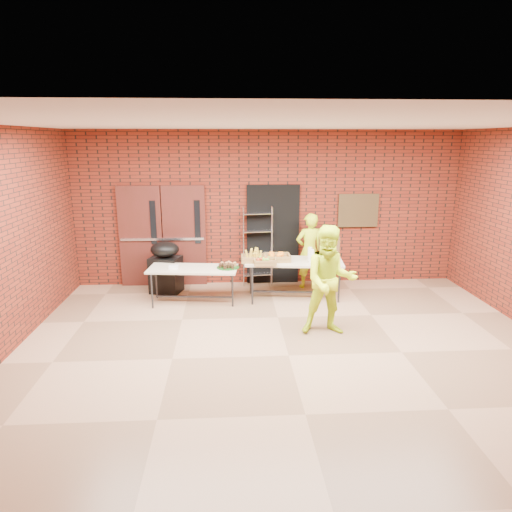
{
  "coord_description": "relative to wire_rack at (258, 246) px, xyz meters",
  "views": [
    {
      "loc": [
        -0.83,
        -5.92,
        3.0
      ],
      "look_at": [
        -0.38,
        1.4,
        1.12
      ],
      "focal_mm": 32.0,
      "sensor_mm": 36.0,
      "label": 1
    }
  ],
  "objects": [
    {
      "name": "room",
      "position": [
        0.23,
        -3.32,
        0.77
      ],
      "size": [
        8.08,
        7.08,
        3.28
      ],
      "color": "brown",
      "rests_on": "ground"
    },
    {
      "name": "double_doors",
      "position": [
        -1.97,
        0.12,
        0.22
      ],
      "size": [
        1.78,
        0.12,
        2.1
      ],
      "color": "#481814",
      "rests_on": "room"
    },
    {
      "name": "dark_doorway",
      "position": [
        0.33,
        0.14,
        0.22
      ],
      "size": [
        1.1,
        0.06,
        2.1
      ],
      "primitive_type": "cube",
      "color": "black",
      "rests_on": "room"
    },
    {
      "name": "bronze_plaque",
      "position": [
        2.13,
        0.13,
        0.72
      ],
      "size": [
        0.85,
        0.04,
        0.7
      ],
      "primitive_type": "cube",
      "color": "#44351B",
      "rests_on": "room"
    },
    {
      "name": "wire_rack",
      "position": [
        0.0,
        0.0,
        0.0
      ],
      "size": [
        0.63,
        0.27,
        1.66
      ],
      "primitive_type": null,
      "rotation": [
        0.0,
        0.0,
        0.11
      ],
      "color": "#B0AFB6",
      "rests_on": "room"
    },
    {
      "name": "table_left",
      "position": [
        -1.28,
        -1.01,
        -0.21
      ],
      "size": [
        1.71,
        0.86,
        0.68
      ],
      "rotation": [
        0.0,
        0.0,
        -0.11
      ],
      "color": "beige",
      "rests_on": "room"
    },
    {
      "name": "table_right",
      "position": [
        0.64,
        -0.89,
        -0.14
      ],
      "size": [
        1.91,
        0.97,
        0.76
      ],
      "rotation": [
        0.0,
        0.0,
        -0.11
      ],
      "color": "beige",
      "rests_on": "room"
    },
    {
      "name": "basket_bananas",
      "position": [
        -0.14,
        -0.91,
        -0.02
      ],
      "size": [
        0.45,
        0.35,
        0.14
      ],
      "color": "olive",
      "rests_on": "table_right"
    },
    {
      "name": "basket_oranges",
      "position": [
        0.31,
        -0.88,
        -0.01
      ],
      "size": [
        0.49,
        0.38,
        0.15
      ],
      "color": "olive",
      "rests_on": "table_right"
    },
    {
      "name": "basket_apples",
      "position": [
        0.06,
        -1.11,
        -0.02
      ],
      "size": [
        0.41,
        0.32,
        0.13
      ],
      "color": "olive",
      "rests_on": "table_right"
    },
    {
      "name": "muffin_tray",
      "position": [
        -0.62,
        -1.05,
        -0.11
      ],
      "size": [
        0.42,
        0.42,
        0.1
      ],
      "color": "#134714",
      "rests_on": "table_left"
    },
    {
      "name": "napkin_box",
      "position": [
        -1.63,
        -1.03,
        -0.13
      ],
      "size": [
        0.17,
        0.12,
        0.06
      ],
      "primitive_type": "cube",
      "color": "white",
      "rests_on": "table_left"
    },
    {
      "name": "coffee_dispenser",
      "position": [
        1.33,
        -0.77,
        0.15
      ],
      "size": [
        0.35,
        0.31,
        0.46
      ],
      "primitive_type": "cube",
      "color": "brown",
      "rests_on": "table_right"
    },
    {
      "name": "cup_stack_front",
      "position": [
        0.95,
        -1.05,
        0.05
      ],
      "size": [
        0.08,
        0.08,
        0.25
      ],
      "primitive_type": "cylinder",
      "color": "white",
      "rests_on": "table_right"
    },
    {
      "name": "cup_stack_mid",
      "position": [
        1.04,
        -1.13,
        0.03
      ],
      "size": [
        0.07,
        0.07,
        0.21
      ],
      "primitive_type": "cylinder",
      "color": "white",
      "rests_on": "table_right"
    },
    {
      "name": "cup_stack_back",
      "position": [
        0.94,
        -0.88,
        0.05
      ],
      "size": [
        0.08,
        0.08,
        0.25
      ],
      "primitive_type": "cylinder",
      "color": "white",
      "rests_on": "table_right"
    },
    {
      "name": "covered_grill",
      "position": [
        -1.87,
        -0.37,
        -0.31
      ],
      "size": [
        0.68,
        0.62,
        1.04
      ],
      "rotation": [
        0.0,
        0.0,
        -0.28
      ],
      "color": "black",
      "rests_on": "room"
    },
    {
      "name": "volunteer_woman",
      "position": [
        1.05,
        -0.22,
        -0.05
      ],
      "size": [
        0.63,
        0.47,
        1.56
      ],
      "primitive_type": "imported",
      "rotation": [
        0.0,
        0.0,
        3.33
      ],
      "color": "#CDEE1A",
      "rests_on": "room"
    },
    {
      "name": "volunteer_man",
      "position": [
        0.96,
        -2.56,
        0.04
      ],
      "size": [
        0.87,
        0.69,
        1.74
      ],
      "primitive_type": "imported",
      "rotation": [
        0.0,
        0.0,
        -0.04
      ],
      "color": "#CDEE1A",
      "rests_on": "room"
    }
  ]
}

